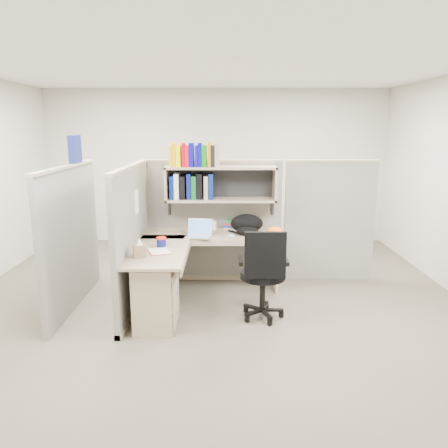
{
  "coord_description": "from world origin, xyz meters",
  "views": [
    {
      "loc": [
        0.14,
        -4.8,
        2.04
      ],
      "look_at": [
        0.14,
        0.25,
        0.92
      ],
      "focal_mm": 35.0,
      "sensor_mm": 36.0,
      "label": 1
    }
  ],
  "objects_px": {
    "desk": "(174,277)",
    "laptop": "(198,228)",
    "backpack": "(247,224)",
    "task_chair": "(263,288)",
    "snack_canister": "(161,242)"
  },
  "relations": [
    {
      "from": "backpack",
      "to": "snack_canister",
      "type": "distance_m",
      "value": 1.16
    },
    {
      "from": "desk",
      "to": "backpack",
      "type": "height_order",
      "value": "backpack"
    },
    {
      "from": "laptop",
      "to": "backpack",
      "type": "bearing_deg",
      "value": 25.17
    },
    {
      "from": "desk",
      "to": "laptop",
      "type": "xyz_separation_m",
      "value": [
        0.24,
        0.64,
        0.4
      ]
    },
    {
      "from": "desk",
      "to": "task_chair",
      "type": "relative_size",
      "value": 1.71
    },
    {
      "from": "task_chair",
      "to": "laptop",
      "type": "bearing_deg",
      "value": 134.2
    },
    {
      "from": "backpack",
      "to": "task_chair",
      "type": "bearing_deg",
      "value": -103.12
    },
    {
      "from": "desk",
      "to": "laptop",
      "type": "relative_size",
      "value": 5.74
    },
    {
      "from": "backpack",
      "to": "task_chair",
      "type": "relative_size",
      "value": 0.4
    },
    {
      "from": "laptop",
      "to": "snack_canister",
      "type": "xyz_separation_m",
      "value": [
        -0.39,
        -0.43,
        -0.05
      ]
    },
    {
      "from": "laptop",
      "to": "backpack",
      "type": "height_order",
      "value": "backpack"
    },
    {
      "from": "task_chair",
      "to": "backpack",
      "type": "bearing_deg",
      "value": 98.0
    },
    {
      "from": "backpack",
      "to": "task_chair",
      "type": "distance_m",
      "value": 1.05
    },
    {
      "from": "desk",
      "to": "task_chair",
      "type": "distance_m",
      "value": 0.97
    },
    {
      "from": "backpack",
      "to": "task_chair",
      "type": "height_order",
      "value": "task_chair"
    }
  ]
}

